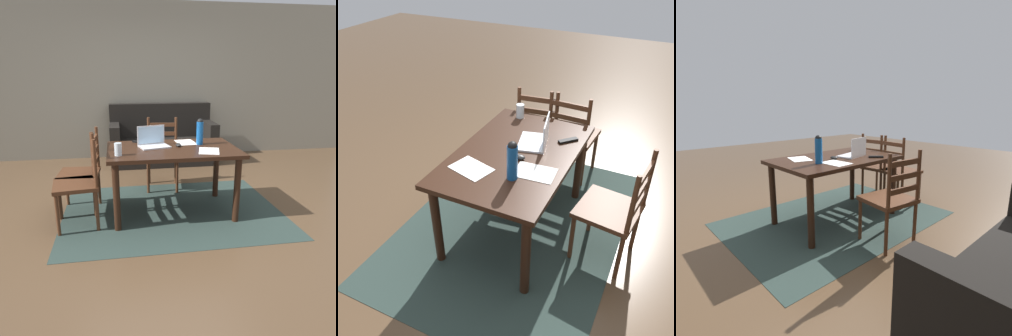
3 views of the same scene
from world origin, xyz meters
The scene contains 15 objects.
ground_plane centered at (0.00, 0.00, 0.00)m, with size 14.00×14.00×0.00m, color brown.
area_rug centered at (0.00, 0.00, 0.00)m, with size 2.47×1.79×0.01m, color #283833.
wall_back centered at (0.00, 2.61, 1.35)m, with size 8.00×0.12×2.70m, color gray.
dining_table centered at (0.00, 0.00, 0.65)m, with size 1.42×0.89×0.75m.
chair_left_far centered at (-1.00, 0.18, 0.46)m, with size 0.47×0.47×0.95m.
chair_far_head centered at (0.01, 0.82, 0.46)m, with size 0.50×0.50×0.95m.
chair_left_near centered at (-1.00, -0.17, 0.46)m, with size 0.49×0.49×0.95m.
couch centered at (0.19, 2.14, 0.36)m, with size 1.80×0.80×1.00m.
laptop centered at (-0.20, 0.11, 0.81)m, with size 0.36×0.29×0.23m.
water_bottle centered at (0.34, 0.12, 0.91)m, with size 0.08×0.08×0.30m.
drinking_glass centered at (-0.59, -0.23, 0.82)m, with size 0.07×0.07×0.13m, color silver.
computer_mouse centered at (0.08, 0.06, 0.77)m, with size 0.06×0.10×0.03m, color black.
tv_remote centered at (-0.35, 0.31, 0.76)m, with size 0.04×0.17×0.02m, color black.
paper_stack_left centered at (0.36, -0.20, 0.76)m, with size 0.21×0.30×0.00m, color white.
paper_stack_right centered at (0.20, 0.24, 0.76)m, with size 0.21×0.30×0.00m, color white.
Camera 1 is at (-0.60, -3.38, 1.58)m, focal length 34.38 mm.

